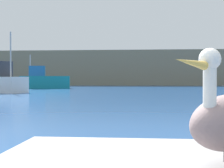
{
  "coord_description": "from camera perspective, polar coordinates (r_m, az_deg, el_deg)",
  "views": [
    {
      "loc": [
        0.52,
        -2.9,
        1.31
      ],
      "look_at": [
        -2.02,
        22.55,
        0.87
      ],
      "focal_mm": 59.93,
      "sensor_mm": 36.0,
      "label": 1
    }
  ],
  "objects": [
    {
      "name": "hillside_backdrop",
      "position": [
        66.21,
        5.25,
        2.36
      ],
      "size": [
        140.0,
        12.35,
        5.79
      ],
      "primitive_type": "cube",
      "color": "#7F755B",
      "rests_on": "ground"
    },
    {
      "name": "fishing_boat_teal",
      "position": [
        45.23,
        -10.37,
        0.55
      ],
      "size": [
        6.04,
        2.83,
        4.02
      ],
      "rotation": [
        0.0,
        0.0,
        3.35
      ],
      "color": "teal",
      "rests_on": "ground"
    }
  ]
}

